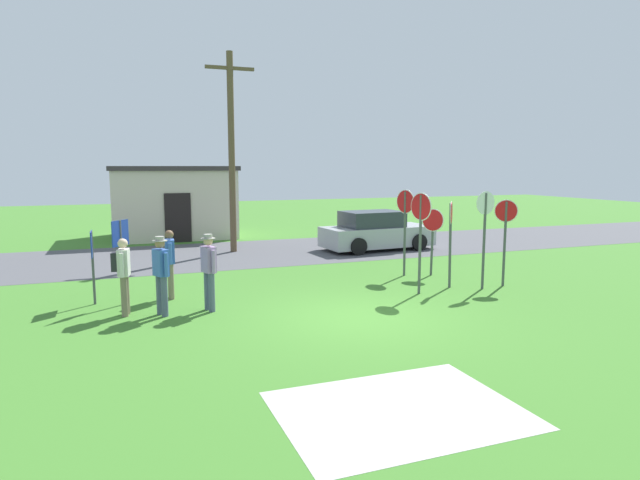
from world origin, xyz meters
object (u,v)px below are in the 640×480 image
Objects in this scene: person_in_blue at (170,260)px; info_panel_middle at (92,254)px; utility_pole at (232,149)px; person_on_left at (161,271)px; person_with_sunhat at (123,271)px; stop_sign_nearest at (433,231)px; person_near_signs at (209,268)px; stop_sign_rear_right at (405,218)px; stop_sign_low_front at (420,226)px; stop_sign_leaning_right at (451,231)px; stop_sign_far_back at (505,229)px; info_panel_leftmost at (121,247)px; parked_car_on_street at (376,232)px; stop_sign_center_cluster at (485,225)px.

person_in_blue is 0.97× the size of info_panel_middle.
utility_pole is 9.38m from person_on_left.
stop_sign_nearest is at bearing 9.36° from person_with_sunhat.
info_panel_middle is (-2.44, 1.54, 0.21)m from person_near_signs.
stop_sign_rear_right is at bearing 11.89° from person_with_sunhat.
stop_sign_low_front is at bearing -110.23° from stop_sign_rear_right.
person_with_sunhat is at bearing 175.72° from stop_sign_low_front.
stop_sign_low_front is (2.99, -8.52, -2.13)m from utility_pole.
stop_sign_far_back is at bearing -13.92° from stop_sign_leaning_right.
person_near_signs is at bearing -34.76° from info_panel_leftmost.
info_panel_leftmost is 1.15× the size of info_panel_middle.
utility_pole is 9.42m from person_with_sunhat.
parked_car_on_street is at bearing 72.83° from stop_sign_rear_right.
info_panel_middle is at bearing -152.27° from parked_car_on_street.
stop_sign_far_back reaches higher than stop_sign_leaning_right.
stop_sign_rear_right is at bearing 15.45° from person_on_left.
stop_sign_rear_right is 8.53m from info_panel_middle.
info_panel_middle is (-4.71, -6.73, -2.67)m from utility_pole.
person_in_blue is 1.21m from info_panel_leftmost.
parked_car_on_street is 2.54× the size of person_near_signs.
person_with_sunhat is (-9.68, 0.55, -0.57)m from stop_sign_far_back.
info_panel_middle is (-1.41, 1.56, 0.21)m from person_on_left.
utility_pole is 7.69m from stop_sign_rear_right.
stop_sign_rear_right is at bearing -59.09° from utility_pole.
info_panel_leftmost is at bearing 169.70° from stop_sign_center_cluster.
info_panel_middle is (-9.56, 1.90, -0.50)m from stop_sign_center_cluster.
utility_pole reaches higher than person_in_blue.
stop_sign_rear_right is (-1.50, -4.87, 1.04)m from parked_car_on_street.
info_panel_middle is (-7.70, 1.79, -0.54)m from stop_sign_low_front.
stop_sign_low_front reaches higher than info_panel_leftmost.
stop_sign_low_front is at bearing -129.45° from stop_sign_nearest.
person_with_sunhat is (-4.07, -7.99, -2.89)m from utility_pole.
person_near_signs is at bearing -64.98° from person_in_blue.
stop_sign_leaning_right is at bearing -8.04° from info_panel_leftmost.
stop_sign_center_cluster is 8.19m from person_on_left.
stop_sign_leaning_right is 7.26m from person_in_blue.
stop_sign_center_cluster is 1.87m from stop_sign_low_front.
stop_sign_center_cluster is at bearing -11.26° from info_panel_middle.
person_near_signs is at bearing -179.14° from stop_sign_leaning_right.
stop_sign_far_back is at bearing -8.95° from info_panel_leftmost.
stop_sign_rear_right is 7.91m from info_panel_leftmost.
stop_sign_rear_right reaches higher than person_near_signs.
person_in_blue is at bearing 166.61° from stop_sign_center_cluster.
stop_sign_low_front is 7.12m from person_with_sunhat.
utility_pole is 9.45m from stop_sign_leaning_right.
info_panel_middle reaches higher than person_with_sunhat.
stop_sign_center_cluster is at bearing -93.56° from parked_car_on_street.
person_near_signs reaches higher than parked_car_on_street.
person_in_blue is (-7.82, 1.86, -0.75)m from stop_sign_center_cluster.
stop_sign_far_back is 1.35× the size of info_panel_middle.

